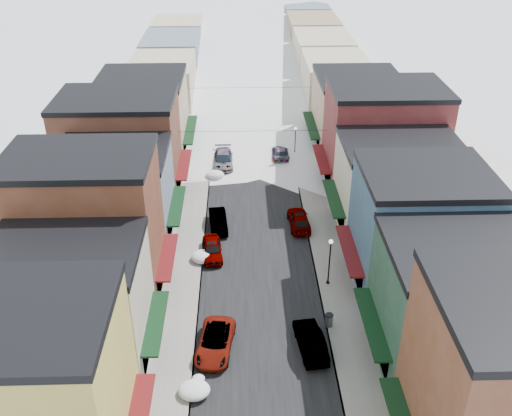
{
  "coord_description": "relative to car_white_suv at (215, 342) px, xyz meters",
  "views": [
    {
      "loc": [
        -1.48,
        -18.32,
        30.23
      ],
      "look_at": [
        0.0,
        29.48,
        2.52
      ],
      "focal_mm": 40.0,
      "sensor_mm": 36.0,
      "label": 1
    }
  ],
  "objects": [
    {
      "name": "car_silver_wagon",
      "position": [
        -0.01,
        31.05,
        0.11
      ],
      "size": [
        2.48,
        5.89,
        1.7
      ],
      "primitive_type": "imported",
      "rotation": [
        0.0,
        0.0,
        0.02
      ],
      "color": "#A2A4AA",
      "rests_on": "ground"
    },
    {
      "name": "trash_can",
      "position": [
        8.7,
        2.19,
        -0.04
      ],
      "size": [
        0.64,
        0.64,
        1.08
      ],
      "color": "#5B5D60",
      "rests_on": "sidewalk_right"
    },
    {
      "name": "bldg_r_blue",
      "position": [
        16.69,
        8.0,
        4.52
      ],
      "size": [
        11.3,
        9.2,
        10.5
      ],
      "color": "#315570",
      "rests_on": "ground"
    },
    {
      "name": "bldg_l_tan",
      "position": [
        -9.69,
        35.0,
        4.27
      ],
      "size": [
        11.3,
        11.2,
        10.0
      ],
      "color": "tan",
      "rests_on": "ground"
    },
    {
      "name": "curb_right",
      "position": [
        8.55,
        47.0,
        -0.66
      ],
      "size": [
        0.1,
        160.0,
        0.15
      ],
      "primitive_type": "cube",
      "color": "slate",
      "rests_on": "ground"
    },
    {
      "name": "bldg_r_tan",
      "position": [
        16.69,
        36.0,
        4.02
      ],
      "size": [
        11.3,
        11.2,
        9.5
      ],
      "color": "tan",
      "rests_on": "ground"
    },
    {
      "name": "car_lane_white",
      "position": [
        4.45,
        48.6,
        -0.03
      ],
      "size": [
        2.88,
        5.32,
        1.42
      ],
      "primitive_type": "imported",
      "rotation": [
        0.0,
        0.0,
        3.25
      ],
      "color": "white",
      "rests_on": "ground"
    },
    {
      "name": "bldg_l_brick_near",
      "position": [
        -10.19,
        7.5,
        5.52
      ],
      "size": [
        12.3,
        8.2,
        12.5
      ],
      "color": "brown",
      "rests_on": "ground"
    },
    {
      "name": "car_green_sedan",
      "position": [
        7.0,
        -0.16,
        0.07
      ],
      "size": [
        2.33,
        5.1,
        1.62
      ],
      "primitive_type": "imported",
      "rotation": [
        0.0,
        0.0,
        3.27
      ],
      "color": "black",
      "rests_on": "ground"
    },
    {
      "name": "snow_pile_mid",
      "position": [
        -1.38,
        11.42,
        -0.27
      ],
      "size": [
        2.32,
        2.63,
        0.98
      ],
      "color": "white",
      "rests_on": "ground"
    },
    {
      "name": "sidewalk_right",
      "position": [
        10.1,
        47.0,
        -0.66
      ],
      "size": [
        3.2,
        160.0,
        0.15
      ],
      "primitive_type": "cube",
      "color": "gray",
      "rests_on": "ground"
    },
    {
      "name": "car_dark_hatch",
      "position": [
        -0.24,
        17.02,
        0.03
      ],
      "size": [
        2.11,
        4.78,
        1.53
      ],
      "primitive_type": "imported",
      "rotation": [
        0.0,
        0.0,
        0.11
      ],
      "color": "black",
      "rests_on": "ground"
    },
    {
      "name": "bldg_l_yellow",
      "position": [
        -9.69,
        -9.0,
        5.02
      ],
      "size": [
        11.3,
        8.7,
        11.5
      ],
      "color": "gold",
      "rests_on": "ground"
    },
    {
      "name": "bldg_r_brick_far",
      "position": [
        17.69,
        26.0,
        5.02
      ],
      "size": [
        13.3,
        9.2,
        11.5
      ],
      "color": "maroon",
      "rests_on": "ground"
    },
    {
      "name": "snow_pile_near",
      "position": [
        -1.28,
        -4.15,
        -0.3
      ],
      "size": [
        2.16,
        2.53,
        0.92
      ],
      "color": "white",
      "rests_on": "ground"
    },
    {
      "name": "distant_blocks",
      "position": [
        3.5,
        70.0,
        3.26
      ],
      "size": [
        34.0,
        55.0,
        8.0
      ],
      "color": "gray",
      "rests_on": "ground"
    },
    {
      "name": "car_white_suv",
      "position": [
        0.0,
        0.0,
        0.0
      ],
      "size": [
        3.14,
        5.59,
        1.47
      ],
      "primitive_type": "imported",
      "rotation": [
        0.0,
        0.0,
        -0.14
      ],
      "color": "white",
      "rests_on": "ground"
    },
    {
      "name": "car_black_sedan",
      "position": [
        7.0,
        33.02,
        0.03
      ],
      "size": [
        2.16,
        5.32,
        1.54
      ],
      "primitive_type": "imported",
      "rotation": [
        0.0,
        0.0,
        3.14
      ],
      "color": "black",
      "rests_on": "ground"
    },
    {
      "name": "car_lane_silver",
      "position": [
        2.05,
        42.54,
        -0.0
      ],
      "size": [
        2.03,
        4.42,
        1.47
      ],
      "primitive_type": "imported",
      "rotation": [
        0.0,
        0.0,
        -0.07
      ],
      "color": "gray",
      "rests_on": "ground"
    },
    {
      "name": "sidewalk_left",
      "position": [
        -3.1,
        47.0,
        -0.66
      ],
      "size": [
        3.2,
        160.0,
        0.15
      ],
      "primitive_type": "cube",
      "color": "gray",
      "rests_on": "ground"
    },
    {
      "name": "bldg_r_green",
      "position": [
        16.69,
        -1.0,
        4.02
      ],
      "size": [
        11.3,
        9.2,
        9.5
      ],
      "color": "#224734",
      "rests_on": "ground"
    },
    {
      "name": "bldg_l_grayblue",
      "position": [
        -9.69,
        16.0,
        3.77
      ],
      "size": [
        11.3,
        9.2,
        9.0
      ],
      "color": "slate",
      "rests_on": "ground"
    },
    {
      "name": "overhead_cables",
      "position": [
        3.5,
        34.5,
        5.46
      ],
      "size": [
        16.4,
        15.04,
        0.04
      ],
      "color": "black",
      "rests_on": "ground"
    },
    {
      "name": "bldg_l_brick_far",
      "position": [
        -10.69,
        25.0,
        4.77
      ],
      "size": [
        13.3,
        9.2,
        11.0
      ],
      "color": "brown",
      "rests_on": "ground"
    },
    {
      "name": "curb_left",
      "position": [
        -1.55,
        47.0,
        -0.66
      ],
      "size": [
        0.1,
        160.0,
        0.15
      ],
      "primitive_type": "cube",
      "color": "slate",
      "rests_on": "ground"
    },
    {
      "name": "car_silver_sedan",
      "position": [
        -0.67,
        12.12,
        0.01
      ],
      "size": [
        2.2,
        4.57,
        1.5
      ],
      "primitive_type": "imported",
      "rotation": [
        0.0,
        0.0,
        0.1
      ],
      "color": "gray",
      "rests_on": "ground"
    },
    {
      "name": "streetlamp_far",
      "position": [
        8.79,
        32.79,
        2.01
      ],
      "size": [
        0.34,
        0.34,
        4.11
      ],
      "color": "black",
      "rests_on": "sidewalk_right"
    },
    {
      "name": "bldg_l_cream",
      "position": [
        -9.69,
        -0.5,
        4.02
      ],
      "size": [
        11.3,
        8.2,
        9.5
      ],
      "color": "beige",
      "rests_on": "ground"
    },
    {
      "name": "snow_pile_far",
      "position": [
        -0.91,
        28.02,
        -0.31
      ],
      "size": [
        2.13,
        2.51,
        0.9
      ],
      "color": "white",
      "rests_on": "ground"
    },
    {
      "name": "streetlamp_near",
      "position": [
        9.39,
        7.54,
        2.21
      ],
      "size": [
        0.37,
        0.37,
        4.43
      ],
      "color": "black",
      "rests_on": "sidewalk_right"
    },
    {
      "name": "car_gray_suv",
      "position": [
        7.8,
        17.01,
        0.09
      ],
      "size": [
        2.23,
        4.97,
        1.66
      ],
      "primitive_type": "imported",
      "rotation": [
        0.0,
        0.0,
        3.2
      ],
      "color": "#919399",
      "rests_on": "ground"
    },
    {
      "name": "bldg_r_cream",
      "position": [
        17.19,
        17.0,
        3.77
      ],
      "size": [
        12.3,
        9.2,
        9.0
      ],
      "color": "beige",
      "rests_on": "ground"
    },
    {
      "name": "road",
      "position": [
        3.5,
        47.0,
        -0.73
      ],
      "size": [
        10.0,
        160.0,
        0.01
      ],
      "primitive_type": "cube",
      "color": "black",
      "rests_on": "ground"
    }
  ]
}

